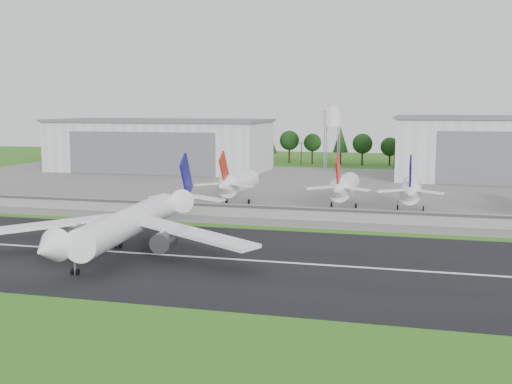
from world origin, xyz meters
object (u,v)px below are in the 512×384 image
(parked_jet_navy, at_px, (411,190))
(main_airliner, at_px, (128,229))
(parked_jet_red_b, at_px, (343,187))
(parked_jet_red_a, at_px, (236,183))

(parked_jet_navy, bearing_deg, main_airliner, -128.13)
(parked_jet_red_b, xyz_separation_m, parked_jet_navy, (18.65, -0.02, -0.16))
(parked_jet_red_b, height_order, parked_jet_navy, parked_jet_red_b)
(parked_jet_red_a, distance_m, parked_jet_navy, 50.37)
(parked_jet_red_a, bearing_deg, main_airliner, -91.88)
(main_airliner, bearing_deg, parked_jet_red_b, -121.74)
(parked_jet_red_a, relative_size, parked_jet_navy, 1.00)
(parked_jet_navy, bearing_deg, parked_jet_red_a, 179.98)
(main_airliner, distance_m, parked_jet_red_a, 67.06)
(main_airliner, relative_size, parked_jet_navy, 1.89)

